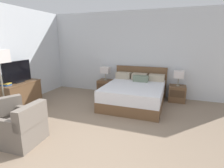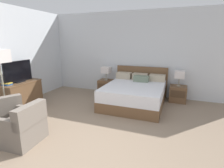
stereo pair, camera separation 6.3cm
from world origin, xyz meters
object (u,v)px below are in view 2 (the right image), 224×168
at_px(nightstand_right, 178,94).
at_px(dresser, 21,94).
at_px(bed, 135,93).
at_px(nightstand_left, 106,87).
at_px(armchair_by_window, 3,116).
at_px(armchair_companion, 22,128).
at_px(tv, 18,72).
at_px(book_red_cover, 7,84).
at_px(book_blue_cover, 7,83).
at_px(table_lamp_left, 106,70).
at_px(table_lamp_right, 180,75).

bearing_deg(nightstand_right, dresser, -154.05).
height_order(bed, nightstand_left, bed).
relative_size(bed, armchair_by_window, 2.10).
height_order(dresser, armchair_companion, armchair_companion).
height_order(nightstand_right, tv, tv).
relative_size(tv, armchair_by_window, 0.94).
distance_m(book_red_cover, armchair_companion, 1.85).
xyz_separation_m(tv, book_blue_cover, (-0.01, -0.37, -0.23)).
distance_m(nightstand_right, dresser, 4.59).
height_order(table_lamp_left, book_red_cover, table_lamp_left).
xyz_separation_m(dresser, armchair_by_window, (0.70, -1.12, -0.08)).
xyz_separation_m(bed, dresser, (-2.94, -1.33, 0.05)).
bearing_deg(dresser, book_blue_cover, -91.15).
bearing_deg(bed, nightstand_right, 29.80).
bearing_deg(table_lamp_left, armchair_by_window, -108.58).
relative_size(dresser, armchair_by_window, 1.17).
xyz_separation_m(bed, tv, (-2.94, -1.33, 0.67)).
distance_m(table_lamp_right, armchair_companion, 4.31).
bearing_deg(book_blue_cover, dresser, 88.85).
bearing_deg(dresser, table_lamp_right, 25.96).
relative_size(nightstand_right, armchair_companion, 0.64).
relative_size(table_lamp_right, dresser, 0.42).
bearing_deg(armchair_companion, nightstand_left, 85.40).
relative_size(book_red_cover, armchair_by_window, 0.22).
bearing_deg(armchair_companion, tv, 137.61).
bearing_deg(nightstand_right, armchair_companion, -128.15).
xyz_separation_m(nightstand_left, dresser, (-1.75, -2.01, 0.12)).
xyz_separation_m(bed, armchair_by_window, (-2.24, -2.45, -0.04)).
height_order(table_lamp_right, book_red_cover, table_lamp_right).
bearing_deg(book_blue_cover, table_lamp_right, 29.92).
relative_size(nightstand_left, nightstand_right, 1.00).
distance_m(bed, nightstand_left, 1.37).
relative_size(table_lamp_left, armchair_companion, 0.60).
distance_m(nightstand_left, table_lamp_right, 2.44).
bearing_deg(book_blue_cover, nightstand_right, 29.91).
bearing_deg(table_lamp_right, tv, -154.01).
bearing_deg(armchair_by_window, bed, 47.62).
relative_size(dresser, book_blue_cover, 5.23).
height_order(nightstand_right, table_lamp_right, table_lamp_right).
height_order(bed, book_blue_cover, bed).
height_order(bed, nightstand_right, bed).
xyz_separation_m(table_lamp_left, book_red_cover, (-1.77, -2.38, -0.10)).
bearing_deg(book_blue_cover, armchair_companion, -33.42).
bearing_deg(nightstand_left, armchair_companion, -94.60).
bearing_deg(nightstand_left, bed, -29.77).
bearing_deg(armchair_companion, nightstand_right, 51.85).
xyz_separation_m(nightstand_left, nightstand_right, (2.37, 0.00, 0.00)).
bearing_deg(tv, armchair_companion, -42.39).
relative_size(nightstand_right, dresser, 0.45).
distance_m(dresser, book_red_cover, 0.52).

